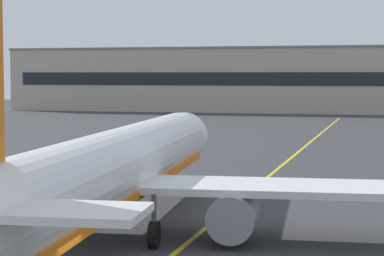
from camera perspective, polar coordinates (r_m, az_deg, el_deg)
taxiway_centreline at (r=55.06m, az=4.73°, el=-4.52°), size 1.16×180.00×0.01m
airliner_foreground at (r=37.99m, az=-6.12°, el=-3.27°), size 32.31×41.52×11.65m
safety_cone_by_nose_gear at (r=54.69m, az=0.31°, el=-4.29°), size 0.44×0.44×0.55m
terminal_building at (r=162.79m, az=12.83°, el=3.56°), size 157.82×12.40×14.13m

